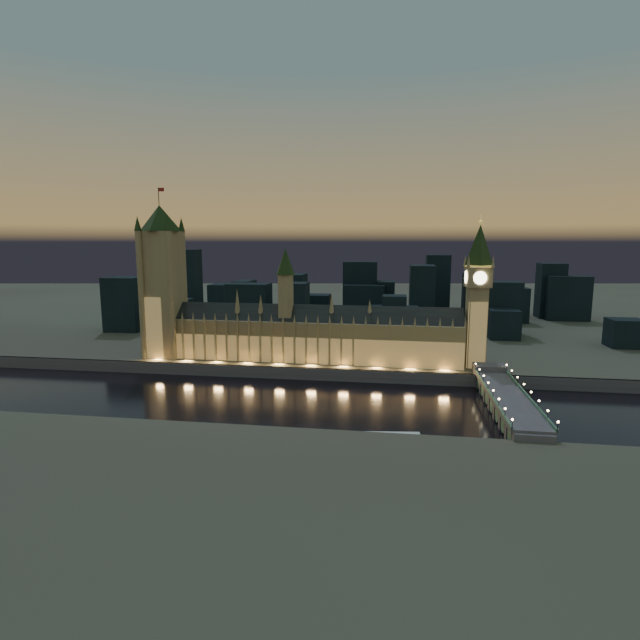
# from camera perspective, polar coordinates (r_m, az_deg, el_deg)

# --- Properties ---
(ground_plane) EXTENTS (2000.00, 2000.00, 0.00)m
(ground_plane) POSITION_cam_1_polar(r_m,az_deg,el_deg) (293.58, -2.60, -8.98)
(ground_plane) COLOR black
(ground_plane) RESTS_ON ground
(north_bank) EXTENTS (2000.00, 960.00, 8.00)m
(north_bank) POSITION_cam_1_polar(r_m,az_deg,el_deg) (800.55, 4.61, 2.70)
(north_bank) COLOR #433730
(north_bank) RESTS_ON ground
(embankment_wall) EXTENTS (2000.00, 2.50, 8.00)m
(embankment_wall) POSITION_cam_1_polar(r_m,az_deg,el_deg) (331.11, -1.22, -6.18)
(embankment_wall) COLOR #51424C
(embankment_wall) RESTS_ON ground
(palace_of_westminster) EXTENTS (202.00, 24.12, 78.00)m
(palace_of_westminster) POSITION_cam_1_polar(r_m,az_deg,el_deg) (346.24, -0.80, -1.71)
(palace_of_westminster) COLOR #8D6C55
(palace_of_westminster) RESTS_ON north_bank
(victoria_tower) EXTENTS (31.68, 31.68, 119.71)m
(victoria_tower) POSITION_cam_1_polar(r_m,az_deg,el_deg) (374.78, -17.57, 5.01)
(victoria_tower) COLOR #8D6C55
(victoria_tower) RESTS_ON north_bank
(elizabeth_tower) EXTENTS (18.00, 18.00, 99.81)m
(elizabeth_tower) POSITION_cam_1_polar(r_m,az_deg,el_deg) (341.22, 17.59, 4.00)
(elizabeth_tower) COLOR #8D6C55
(elizabeth_tower) RESTS_ON north_bank
(westminster_bridge) EXTENTS (19.46, 113.00, 15.90)m
(westminster_bridge) POSITION_cam_1_polar(r_m,az_deg,el_deg) (289.72, 20.42, -8.56)
(westminster_bridge) COLOR #51424C
(westminster_bridge) RESTS_ON ground
(river_boat) EXTENTS (49.24, 17.03, 4.50)m
(river_boat) POSITION_cam_1_polar(r_m,az_deg,el_deg) (233.47, 8.24, -13.48)
(river_boat) COLOR #51424C
(river_boat) RESTS_ON ground
(city_backdrop) EXTENTS (466.71, 215.63, 73.24)m
(city_backdrop) POSITION_cam_1_polar(r_m,az_deg,el_deg) (523.37, 5.88, 2.33)
(city_backdrop) COLOR black
(city_backdrop) RESTS_ON north_bank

